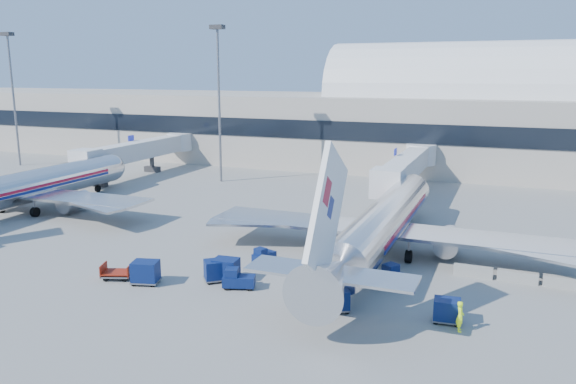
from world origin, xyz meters
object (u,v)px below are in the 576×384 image
at_px(jetbridge_mid, 143,150).
at_px(barrier_near, 473,271).
at_px(cart_train_c, 146,272).
at_px(jetbridge_near, 408,166).
at_px(airliner_main, 382,224).
at_px(ramp_worker, 460,316).
at_px(mast_west, 219,81).
at_px(tug_left, 263,255).
at_px(airliner_mid, 23,188).
at_px(barrier_far, 564,283).
at_px(tug_lead, 238,279).
at_px(barrier_mid, 517,277).
at_px(cart_open_red, 118,274).
at_px(cart_train_a, 226,269).
at_px(cart_solo_far, 447,310).
at_px(mast_far_west, 12,80).
at_px(cart_train_b, 217,270).
at_px(cart_solo_near, 336,300).

xyz_separation_m(jetbridge_mid, barrier_near, (52.40, -28.81, -3.48)).
bearing_deg(cart_train_c, jetbridge_near, 56.13).
bearing_deg(airliner_main, ramp_worker, -58.50).
distance_m(jetbridge_near, jetbridge_mid, 42.00).
relative_size(mast_west, tug_left, 9.83).
xyz_separation_m(airliner_mid, barrier_far, (56.60, -2.51, -2.48)).
relative_size(barrier_near, barrier_far, 1.00).
relative_size(jetbridge_mid, tug_lead, 10.36).
bearing_deg(barrier_mid, tug_left, -171.37).
bearing_deg(airliner_mid, ramp_worker, -14.49).
xyz_separation_m(cart_open_red, ramp_worker, (25.97, 0.58, 0.55)).
height_order(barrier_far, cart_train_a, cart_train_a).
bearing_deg(jetbridge_mid, ramp_worker, -36.85).
relative_size(tug_lead, cart_train_c, 1.11).
height_order(cart_solo_far, cart_open_red, cart_solo_far).
bearing_deg(cart_solo_far, jetbridge_mid, 137.99).
height_order(jetbridge_mid, mast_far_west, mast_far_west).
height_order(jetbridge_mid, ramp_worker, jetbridge_mid).
bearing_deg(jetbridge_mid, tug_left, -42.01).
bearing_deg(cart_train_b, cart_open_red, 158.97).
distance_m(barrier_near, ramp_worker, 10.41).
height_order(tug_left, cart_solo_near, cart_solo_near).
xyz_separation_m(barrier_near, ramp_worker, (-0.09, -10.40, 0.54)).
xyz_separation_m(mast_west, tug_left, (21.00, -31.08, -14.17)).
xyz_separation_m(cart_train_c, cart_solo_far, (22.37, 1.62, -0.12)).
bearing_deg(barrier_near, jetbridge_mid, 151.20).
distance_m(airliner_main, cart_solo_far, 13.96).
bearing_deg(tug_left, tug_lead, -155.44).
xyz_separation_m(jetbridge_near, cart_solo_near, (2.18, -39.23, -3.09)).
distance_m(airliner_mid, cart_solo_far, 50.47).
bearing_deg(cart_solo_far, jetbridge_near, 98.43).
height_order(cart_train_a, cart_solo_far, cart_train_a).
bearing_deg(cart_train_a, cart_train_c, -156.40).
distance_m(cart_train_c, ramp_worker, 23.29).
relative_size(cart_solo_near, cart_solo_far, 1.16).
bearing_deg(barrier_near, cart_solo_far, -96.09).
distance_m(jetbridge_near, tug_lead, 38.58).
xyz_separation_m(airliner_mid, cart_solo_far, (49.00, -11.90, -2.08)).
distance_m(mast_west, cart_solo_near, 50.57).
bearing_deg(barrier_near, barrier_far, 0.00).
height_order(tug_lead, cart_train_a, cart_train_a).
xyz_separation_m(mast_west, cart_solo_near, (29.78, -38.42, -13.95)).
xyz_separation_m(mast_far_west, mast_west, (40.00, 0.00, 0.00)).
distance_m(tug_left, cart_train_b, 5.61).
height_order(jetbridge_near, barrier_near, jetbridge_near).
bearing_deg(barrier_mid, cart_open_red, -159.50).
bearing_deg(ramp_worker, barrier_far, -44.63).
bearing_deg(jetbridge_mid, tug_lead, -46.52).
relative_size(tug_left, cart_train_a, 1.08).
height_order(mast_west, cart_train_a, mast_west).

